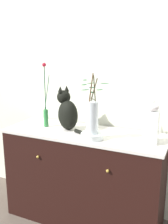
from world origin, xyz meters
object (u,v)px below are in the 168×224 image
Objects in this scene: vase_slim_green at (46,109)px; bowl_porcelain at (92,136)px; sideboard at (84,177)px; vase_glass_clear at (92,116)px; cat_sitting at (67,112)px; jar_lidded_porcelain at (152,124)px.

bowl_porcelain is at bearing -14.97° from vase_slim_green.
vase_glass_clear is at bearing -44.43° from sideboard.
bowl_porcelain is 0.38× the size of vase_glass_clear.
bowl_porcelain reaches higher than sideboard.
sideboard is at bearing 135.41° from bowl_porcelain.
cat_sitting is at bearing 154.97° from vase_glass_clear.
cat_sitting is 0.66× the size of vase_slim_green.
vase_glass_clear is at bearing -14.82° from vase_slim_green.
vase_slim_green is (-0.23, -0.00, 0.00)m from cat_sitting.
cat_sitting is 0.82× the size of vase_glass_clear.
bowl_porcelain is at bearing -25.23° from cat_sitting.
sideboard is 0.71m from vase_slim_green.
bowl_porcelain is (0.13, -0.13, 0.45)m from sideboard.
bowl_porcelain is 0.47m from jar_lidded_porcelain.
vase_slim_green is 1.23× the size of vase_glass_clear.
vase_slim_green reaches higher than bowl_porcelain.
sideboard is at bearing -4.23° from cat_sitting.
vase_slim_green is at bearing 165.18° from vase_glass_clear.
jar_lidded_porcelain is (0.57, -0.03, 0.57)m from sideboard.
vase_glass_clear reaches higher than cat_sitting.
jar_lidded_porcelain is at bearing 12.56° from vase_glass_clear.
bowl_porcelain is at bearing -167.20° from jar_lidded_porcelain.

